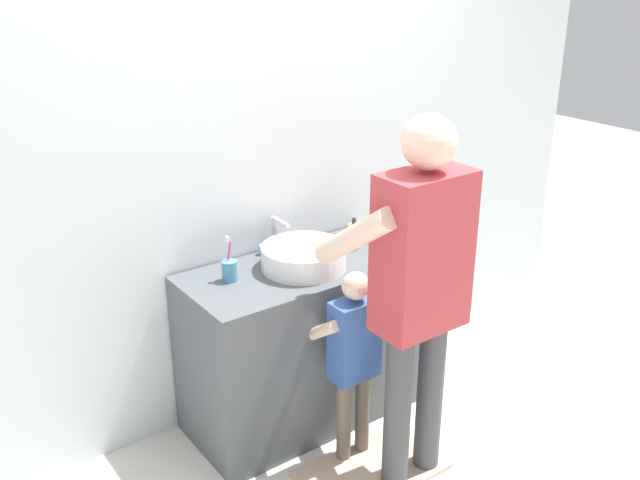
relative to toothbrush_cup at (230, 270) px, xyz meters
The scene contains 10 objects.
ground_plane 1.01m from the toothbrush_cup, 46.28° to the right, with size 14.00×14.00×0.00m, color silver.
back_wall 0.64m from the toothbrush_cup, 36.48° to the left, with size 4.40×0.08×2.70m.
vanity_cabinet 0.58m from the toothbrush_cup, 10.31° to the right, with size 1.14×0.54×0.83m, color #4C5156.
sink_basin 0.36m from the toothbrush_cup, 13.47° to the right, with size 0.40×0.40×0.11m.
faucet 0.38m from the toothbrush_cup, 23.79° to the left, with size 0.18×0.14×0.18m.
toothbrush_cup is the anchor object (origin of this frame).
soap_bottle 0.68m from the toothbrush_cup, ahead, with size 0.06×0.06×0.16m.
bath_mat 1.12m from the toothbrush_cup, 60.47° to the right, with size 0.64×0.40×0.02m, color #CCAD8E.
child_toddler 0.66m from the toothbrush_cup, 53.18° to the right, with size 0.29×0.29×0.95m.
adult_parent 0.87m from the toothbrush_cup, 56.06° to the right, with size 0.51×0.54×1.66m.
Camera 1 is at (-1.75, -2.25, 2.22)m, focal length 40.41 mm.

